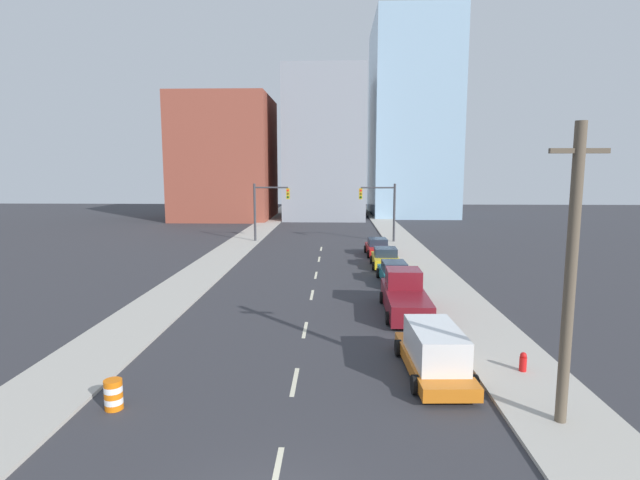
{
  "coord_description": "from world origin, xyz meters",
  "views": [
    {
      "loc": [
        1.45,
        -9.26,
        7.4
      ],
      "look_at": [
        0.21,
        27.78,
        2.2
      ],
      "focal_mm": 28.0,
      "sensor_mm": 36.0,
      "label": 1
    }
  ],
  "objects_px": {
    "traffic_signal_right": "(384,205)",
    "traffic_barrel": "(113,395)",
    "fire_hydrant": "(523,363)",
    "box_truck_orange": "(434,352)",
    "traffic_signal_left": "(265,205)",
    "sedan_red": "(377,248)",
    "utility_pole_right_near": "(570,275)",
    "sedan_yellow": "(385,258)",
    "sedan_teal": "(394,273)",
    "pickup_truck_maroon": "(405,296)"
  },
  "relations": [
    {
      "from": "traffic_signal_left",
      "to": "traffic_barrel",
      "type": "bearing_deg",
      "value": -89.25
    },
    {
      "from": "traffic_signal_left",
      "to": "sedan_red",
      "type": "distance_m",
      "value": 13.87
    },
    {
      "from": "traffic_signal_left",
      "to": "pickup_truck_maroon",
      "type": "height_order",
      "value": "traffic_signal_left"
    },
    {
      "from": "fire_hydrant",
      "to": "box_truck_orange",
      "type": "relative_size",
      "value": 0.15
    },
    {
      "from": "traffic_barrel",
      "to": "fire_hydrant",
      "type": "distance_m",
      "value": 14.1
    },
    {
      "from": "sedan_teal",
      "to": "sedan_red",
      "type": "xyz_separation_m",
      "value": [
        -0.24,
        10.7,
        0.04
      ]
    },
    {
      "from": "fire_hydrant",
      "to": "box_truck_orange",
      "type": "distance_m",
      "value": 3.3
    },
    {
      "from": "traffic_barrel",
      "to": "fire_hydrant",
      "type": "xyz_separation_m",
      "value": [
        13.75,
        3.14,
        -0.06
      ]
    },
    {
      "from": "traffic_signal_left",
      "to": "fire_hydrant",
      "type": "xyz_separation_m",
      "value": [
        14.23,
        -33.47,
        -3.46
      ]
    },
    {
      "from": "traffic_signal_right",
      "to": "traffic_barrel",
      "type": "bearing_deg",
      "value": -107.84
    },
    {
      "from": "utility_pole_right_near",
      "to": "sedan_teal",
      "type": "distance_m",
      "value": 19.2
    },
    {
      "from": "fire_hydrant",
      "to": "sedan_red",
      "type": "distance_m",
      "value": 25.84
    },
    {
      "from": "utility_pole_right_near",
      "to": "pickup_truck_maroon",
      "type": "bearing_deg",
      "value": 104.41
    },
    {
      "from": "pickup_truck_maroon",
      "to": "sedan_yellow",
      "type": "distance_m",
      "value": 12.41
    },
    {
      "from": "pickup_truck_maroon",
      "to": "sedan_teal",
      "type": "bearing_deg",
      "value": 88.87
    },
    {
      "from": "traffic_signal_right",
      "to": "sedan_red",
      "type": "bearing_deg",
      "value": -99.19
    },
    {
      "from": "utility_pole_right_near",
      "to": "sedan_red",
      "type": "distance_m",
      "value": 29.7
    },
    {
      "from": "traffic_barrel",
      "to": "pickup_truck_maroon",
      "type": "distance_m",
      "value": 15.27
    },
    {
      "from": "box_truck_orange",
      "to": "utility_pole_right_near",
      "type": "bearing_deg",
      "value": -51.9
    },
    {
      "from": "fire_hydrant",
      "to": "utility_pole_right_near",
      "type": "bearing_deg",
      "value": -93.95
    },
    {
      "from": "traffic_barrel",
      "to": "sedan_red",
      "type": "relative_size",
      "value": 0.21
    },
    {
      "from": "traffic_barrel",
      "to": "sedan_teal",
      "type": "xyz_separation_m",
      "value": [
        10.75,
        18.07,
        0.17
      ]
    },
    {
      "from": "box_truck_orange",
      "to": "traffic_signal_left",
      "type": "bearing_deg",
      "value": 105.68
    },
    {
      "from": "traffic_barrel",
      "to": "fire_hydrant",
      "type": "relative_size",
      "value": 1.14
    },
    {
      "from": "utility_pole_right_near",
      "to": "sedan_yellow",
      "type": "xyz_separation_m",
      "value": [
        -2.8,
        24.01,
        -3.8
      ]
    },
    {
      "from": "pickup_truck_maroon",
      "to": "traffic_signal_left",
      "type": "bearing_deg",
      "value": 114.1
    },
    {
      "from": "pickup_truck_maroon",
      "to": "sedan_teal",
      "type": "distance_m",
      "value": 7.01
    },
    {
      "from": "box_truck_orange",
      "to": "sedan_teal",
      "type": "bearing_deg",
      "value": 86.61
    },
    {
      "from": "sedan_yellow",
      "to": "sedan_red",
      "type": "xyz_separation_m",
      "value": [
        -0.19,
        5.3,
        0.01
      ]
    },
    {
      "from": "traffic_signal_right",
      "to": "sedan_yellow",
      "type": "distance_m",
      "value": 13.56
    },
    {
      "from": "traffic_signal_left",
      "to": "sedan_red",
      "type": "xyz_separation_m",
      "value": [
        10.99,
        -7.84,
        -3.19
      ]
    },
    {
      "from": "utility_pole_right_near",
      "to": "sedan_red",
      "type": "relative_size",
      "value": 1.97
    },
    {
      "from": "fire_hydrant",
      "to": "box_truck_orange",
      "type": "bearing_deg",
      "value": -177.36
    },
    {
      "from": "traffic_signal_left",
      "to": "utility_pole_right_near",
      "type": "bearing_deg",
      "value": -69.39
    },
    {
      "from": "sedan_yellow",
      "to": "sedan_red",
      "type": "bearing_deg",
      "value": 92.52
    },
    {
      "from": "fire_hydrant",
      "to": "traffic_signal_right",
      "type": "bearing_deg",
      "value": 93.37
    },
    {
      "from": "traffic_signal_left",
      "to": "utility_pole_right_near",
      "type": "xyz_separation_m",
      "value": [
        13.97,
        -37.15,
        0.6
      ]
    },
    {
      "from": "traffic_barrel",
      "to": "box_truck_orange",
      "type": "distance_m",
      "value": 10.91
    },
    {
      "from": "fire_hydrant",
      "to": "sedan_yellow",
      "type": "height_order",
      "value": "sedan_yellow"
    },
    {
      "from": "traffic_barrel",
      "to": "box_truck_orange",
      "type": "xyz_separation_m",
      "value": [
        10.48,
        2.99,
        0.39
      ]
    },
    {
      "from": "traffic_signal_left",
      "to": "pickup_truck_maroon",
      "type": "relative_size",
      "value": 0.95
    },
    {
      "from": "traffic_signal_left",
      "to": "box_truck_orange",
      "type": "height_order",
      "value": "traffic_signal_left"
    },
    {
      "from": "pickup_truck_maroon",
      "to": "sedan_red",
      "type": "relative_size",
      "value": 1.44
    },
    {
      "from": "traffic_barrel",
      "to": "sedan_yellow",
      "type": "height_order",
      "value": "sedan_yellow"
    },
    {
      "from": "utility_pole_right_near",
      "to": "traffic_barrel",
      "type": "relative_size",
      "value": 9.18
    },
    {
      "from": "traffic_signal_left",
      "to": "sedan_teal",
      "type": "bearing_deg",
      "value": -58.79
    },
    {
      "from": "traffic_signal_right",
      "to": "sedan_yellow",
      "type": "xyz_separation_m",
      "value": [
        -1.08,
        -13.13,
        -3.2
      ]
    },
    {
      "from": "sedan_yellow",
      "to": "pickup_truck_maroon",
      "type": "bearing_deg",
      "value": -90.36
    },
    {
      "from": "sedan_teal",
      "to": "pickup_truck_maroon",
      "type": "bearing_deg",
      "value": -93.64
    },
    {
      "from": "traffic_signal_right",
      "to": "fire_hydrant",
      "type": "height_order",
      "value": "traffic_signal_right"
    }
  ]
}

